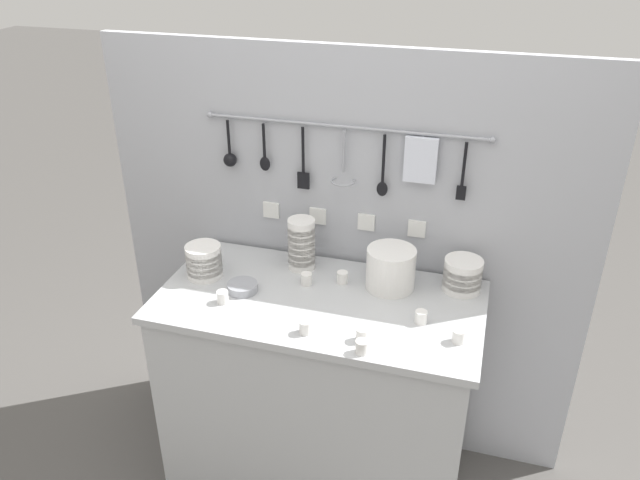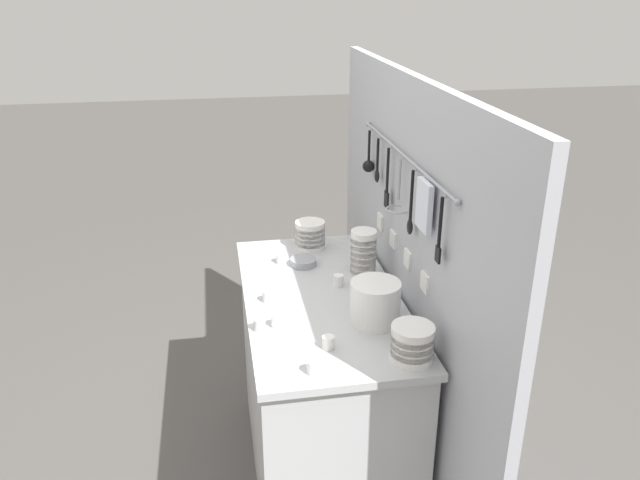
{
  "view_description": "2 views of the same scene",
  "coord_description": "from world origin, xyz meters",
  "px_view_note": "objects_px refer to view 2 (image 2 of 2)",
  "views": [
    {
      "loc": [
        0.57,
        -1.91,
        2.25
      ],
      "look_at": [
        0.01,
        -0.02,
        1.21
      ],
      "focal_mm": 35.0,
      "sensor_mm": 36.0,
      "label": 1
    },
    {
      "loc": [
        2.24,
        -0.4,
        2.16
      ],
      "look_at": [
        0.03,
        -0.01,
        1.21
      ],
      "focal_mm": 35.0,
      "sensor_mm": 36.0,
      "label": 2
    }
  ],
  "objects_px": {
    "bowl_stack_tall_left": "(412,343)",
    "cup_back_right": "(328,342)",
    "cup_centre": "(357,294)",
    "bowl_stack_short_front": "(310,235)",
    "cup_front_right": "(338,280)",
    "bowl_stack_wide_centre": "(363,254)",
    "plate_stack": "(375,302)",
    "cup_beside_plates": "(268,296)",
    "cup_edge_far": "(260,325)",
    "cup_mid_row": "(277,321)",
    "steel_mixing_bowl": "(303,262)",
    "cup_edge_near": "(281,258)",
    "cup_by_caddy": "(313,367)"
  },
  "relations": [
    {
      "from": "cup_centre",
      "to": "cup_back_right",
      "type": "bearing_deg",
      "value": -28.45
    },
    {
      "from": "bowl_stack_wide_centre",
      "to": "steel_mixing_bowl",
      "type": "bearing_deg",
      "value": -124.9
    },
    {
      "from": "steel_mixing_bowl",
      "to": "cup_centre",
      "type": "bearing_deg",
      "value": 25.3
    },
    {
      "from": "cup_centre",
      "to": "bowl_stack_tall_left",
      "type": "bearing_deg",
      "value": 10.4
    },
    {
      "from": "bowl_stack_short_front",
      "to": "bowl_stack_wide_centre",
      "type": "bearing_deg",
      "value": 26.21
    },
    {
      "from": "plate_stack",
      "to": "cup_beside_plates",
      "type": "xyz_separation_m",
      "value": [
        -0.23,
        -0.38,
        -0.06
      ]
    },
    {
      "from": "plate_stack",
      "to": "cup_beside_plates",
      "type": "bearing_deg",
      "value": -120.4
    },
    {
      "from": "cup_front_right",
      "to": "bowl_stack_wide_centre",
      "type": "bearing_deg",
      "value": 115.79
    },
    {
      "from": "cup_mid_row",
      "to": "steel_mixing_bowl",
      "type": "bearing_deg",
      "value": 161.16
    },
    {
      "from": "bowl_stack_tall_left",
      "to": "cup_mid_row",
      "type": "relative_size",
      "value": 3.1
    },
    {
      "from": "cup_front_right",
      "to": "cup_edge_far",
      "type": "distance_m",
      "value": 0.47
    },
    {
      "from": "bowl_stack_wide_centre",
      "to": "cup_mid_row",
      "type": "xyz_separation_m",
      "value": [
        0.35,
        -0.42,
        -0.09
      ]
    },
    {
      "from": "cup_mid_row",
      "to": "cup_front_right",
      "type": "distance_m",
      "value": 0.42
    },
    {
      "from": "bowl_stack_wide_centre",
      "to": "cup_edge_near",
      "type": "xyz_separation_m",
      "value": [
        -0.21,
        -0.33,
        -0.09
      ]
    },
    {
      "from": "plate_stack",
      "to": "cup_front_right",
      "type": "bearing_deg",
      "value": -166.59
    },
    {
      "from": "cup_beside_plates",
      "to": "cup_edge_far",
      "type": "distance_m",
      "value": 0.22
    },
    {
      "from": "cup_mid_row",
      "to": "cup_centre",
      "type": "bearing_deg",
      "value": 115.05
    },
    {
      "from": "cup_back_right",
      "to": "cup_front_right",
      "type": "xyz_separation_m",
      "value": [
        -0.47,
        0.13,
        0.0
      ]
    },
    {
      "from": "cup_edge_far",
      "to": "cup_centre",
      "type": "distance_m",
      "value": 0.45
    },
    {
      "from": "bowl_stack_tall_left",
      "to": "cup_back_right",
      "type": "bearing_deg",
      "value": -113.86
    },
    {
      "from": "bowl_stack_wide_centre",
      "to": "cup_edge_far",
      "type": "xyz_separation_m",
      "value": [
        0.37,
        -0.48,
        -0.09
      ]
    },
    {
      "from": "bowl_stack_short_front",
      "to": "cup_front_right",
      "type": "xyz_separation_m",
      "value": [
        0.41,
        0.05,
        -0.04
      ]
    },
    {
      "from": "plate_stack",
      "to": "cup_beside_plates",
      "type": "height_order",
      "value": "plate_stack"
    },
    {
      "from": "cup_mid_row",
      "to": "cup_back_right",
      "type": "bearing_deg",
      "value": 42.41
    },
    {
      "from": "steel_mixing_bowl",
      "to": "cup_edge_near",
      "type": "distance_m",
      "value": 0.1
    },
    {
      "from": "plate_stack",
      "to": "cup_back_right",
      "type": "bearing_deg",
      "value": -53.81
    },
    {
      "from": "bowl_stack_wide_centre",
      "to": "steel_mixing_bowl",
      "type": "relative_size",
      "value": 1.83
    },
    {
      "from": "cup_by_caddy",
      "to": "steel_mixing_bowl",
      "type": "bearing_deg",
      "value": 173.75
    },
    {
      "from": "steel_mixing_bowl",
      "to": "cup_mid_row",
      "type": "relative_size",
      "value": 2.49
    },
    {
      "from": "cup_front_right",
      "to": "cup_edge_far",
      "type": "height_order",
      "value": "same"
    },
    {
      "from": "bowl_stack_wide_centre",
      "to": "plate_stack",
      "type": "bearing_deg",
      "value": -6.71
    },
    {
      "from": "cup_edge_near",
      "to": "bowl_stack_tall_left",
      "type": "bearing_deg",
      "value": 22.22
    },
    {
      "from": "cup_by_caddy",
      "to": "bowl_stack_short_front",
      "type": "bearing_deg",
      "value": 171.42
    },
    {
      "from": "cup_edge_near",
      "to": "cup_front_right",
      "type": "bearing_deg",
      "value": 38.99
    },
    {
      "from": "cup_centre",
      "to": "bowl_stack_short_front",
      "type": "bearing_deg",
      "value": -169.05
    },
    {
      "from": "bowl_stack_tall_left",
      "to": "cup_mid_row",
      "type": "distance_m",
      "value": 0.52
    },
    {
      "from": "bowl_stack_tall_left",
      "to": "cup_beside_plates",
      "type": "bearing_deg",
      "value": -138.21
    },
    {
      "from": "cup_back_right",
      "to": "cup_edge_near",
      "type": "height_order",
      "value": "same"
    },
    {
      "from": "steel_mixing_bowl",
      "to": "cup_centre",
      "type": "relative_size",
      "value": 2.49
    },
    {
      "from": "cup_by_caddy",
      "to": "cup_edge_near",
      "type": "bearing_deg",
      "value": -179.71
    },
    {
      "from": "steel_mixing_bowl",
      "to": "cup_front_right",
      "type": "xyz_separation_m",
      "value": [
        0.22,
        0.12,
        0.01
      ]
    },
    {
      "from": "plate_stack",
      "to": "cup_front_right",
      "type": "distance_m",
      "value": 0.33
    },
    {
      "from": "cup_edge_far",
      "to": "cup_centre",
      "type": "relative_size",
      "value": 1.0
    },
    {
      "from": "cup_beside_plates",
      "to": "cup_centre",
      "type": "xyz_separation_m",
      "value": [
        0.04,
        0.36,
        0.0
      ]
    },
    {
      "from": "cup_back_right",
      "to": "cup_by_caddy",
      "type": "distance_m",
      "value": 0.16
    },
    {
      "from": "cup_back_right",
      "to": "cup_edge_far",
      "type": "height_order",
      "value": "same"
    },
    {
      "from": "plate_stack",
      "to": "cup_beside_plates",
      "type": "distance_m",
      "value": 0.45
    },
    {
      "from": "cup_edge_far",
      "to": "cup_by_caddy",
      "type": "relative_size",
      "value": 1.0
    },
    {
      "from": "cup_beside_plates",
      "to": "cup_front_right",
      "type": "relative_size",
      "value": 1.0
    },
    {
      "from": "cup_front_right",
      "to": "cup_mid_row",
      "type": "bearing_deg",
      "value": -44.98
    }
  ]
}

